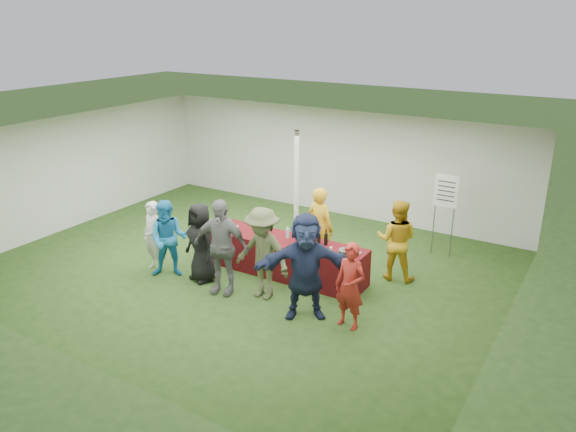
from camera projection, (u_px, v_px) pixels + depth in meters
The scene contains 18 objects.
ground at pixel (246, 268), 11.54m from camera, with size 60.00×60.00×0.00m, color #284719.
tent at pixel (296, 194), 11.80m from camera, with size 10.00×10.00×10.00m.
serving_table at pixel (279, 255), 11.21m from camera, with size 3.60×0.80×0.75m, color #5B1114.
wine_bottles at pixel (311, 236), 10.85m from camera, with size 0.67×0.15×0.32m.
wine_glasses at pixel (252, 232), 11.06m from camera, with size 2.69×0.14×0.16m.
water_bottle at pixel (288, 233), 11.04m from camera, with size 0.07×0.07×0.23m.
bar_towel at pixel (353, 253), 10.35m from camera, with size 0.25×0.18×0.03m, color white.
dump_bucket at pixel (346, 254), 10.11m from camera, with size 0.26×0.26×0.18m, color slate.
wine_list_sign at pixel (446, 197), 11.71m from camera, with size 0.50×0.03×1.80m.
staff_pourer at pixel (320, 228), 11.33m from camera, with size 0.62×0.41×1.70m, color gold.
staff_back at pixel (397, 240), 10.82m from camera, with size 0.79×0.61×1.62m, color #C08E15.
customer_0 at pixel (153, 236), 11.22m from camera, with size 0.53×0.35×1.45m, color silver.
customer_1 at pixel (169, 239), 10.95m from camera, with size 0.76×0.59×1.56m, color #1B76AF.
customer_2 at pixel (201, 242), 10.77m from camera, with size 0.77×0.50×1.57m, color black.
customer_3 at pixel (221, 247), 10.25m from camera, with size 1.07×0.45×1.83m, color slate.
customer_4 at pixel (262, 254), 10.07m from camera, with size 1.12×0.64×1.73m, color #4A512F.
customer_5 at pixel (306, 266), 9.41m from camera, with size 1.73×0.55×1.87m, color #1C2543.
customer_6 at pixel (350, 286), 9.14m from camera, with size 0.54×0.36×1.49m, color maroon.
Camera 1 is at (6.20, -8.51, 4.94)m, focal length 35.00 mm.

